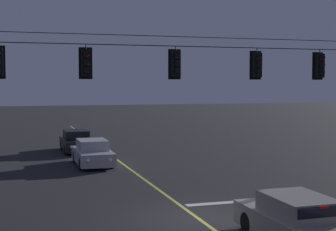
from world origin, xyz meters
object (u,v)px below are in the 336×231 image
traffic_light_right_inner (257,65)px  car_waiting_near_lane (296,222)px  traffic_light_left_inner (86,63)px  car_oncoming_lead (93,153)px  car_oncoming_trailing (76,142)px  traffic_light_centre (176,64)px  traffic_light_rightmost (320,66)px

traffic_light_right_inner → car_waiting_near_lane: bearing=-106.3°
traffic_light_left_inner → car_waiting_near_lane: bearing=-49.5°
car_waiting_near_lane → car_oncoming_lead: size_ratio=0.98×
traffic_light_left_inner → car_waiting_near_lane: traffic_light_left_inner is taller
car_oncoming_trailing → traffic_light_centre: bearing=-83.3°
traffic_light_left_inner → car_waiting_near_lane: size_ratio=0.28×
car_waiting_near_lane → traffic_light_left_inner: bearing=130.5°
traffic_light_centre → car_oncoming_trailing: size_ratio=0.28×
traffic_light_right_inner → car_oncoming_lead: size_ratio=0.28×
traffic_light_right_inner → traffic_light_rightmost: size_ratio=1.00×
car_waiting_near_lane → car_oncoming_trailing: bearing=99.2°
traffic_light_centre → traffic_light_right_inner: same height
traffic_light_rightmost → car_waiting_near_lane: size_ratio=0.28×
traffic_light_centre → car_oncoming_trailing: traffic_light_centre is taller
traffic_light_left_inner → car_oncoming_lead: (1.64, 9.64, -4.51)m
traffic_light_left_inner → car_oncoming_trailing: bearing=84.6°
car_oncoming_lead → traffic_light_rightmost: bearing=-51.2°
traffic_light_right_inner → car_oncoming_trailing: 17.05m
traffic_light_left_inner → traffic_light_rightmost: size_ratio=1.00×
traffic_light_right_inner → car_waiting_near_lane: 7.51m
car_oncoming_lead → car_oncoming_trailing: bearing=91.7°
traffic_light_rightmost → traffic_light_centre: bearing=180.0°
traffic_light_left_inner → car_oncoming_lead: bearing=80.3°
traffic_light_right_inner → car_waiting_near_lane: (-1.68, -5.76, -4.51)m
traffic_light_left_inner → traffic_light_rightmost: 9.39m
traffic_light_right_inner → traffic_light_rightmost: same height
traffic_light_left_inner → car_oncoming_trailing: 16.32m
traffic_light_centre → traffic_light_rightmost: same height
traffic_light_rightmost → car_oncoming_lead: bearing=128.8°
traffic_light_centre → traffic_light_left_inner: bearing=180.0°
traffic_light_centre → car_oncoming_trailing: (-1.82, 15.62, -4.51)m
traffic_light_centre → car_oncoming_lead: traffic_light_centre is taller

